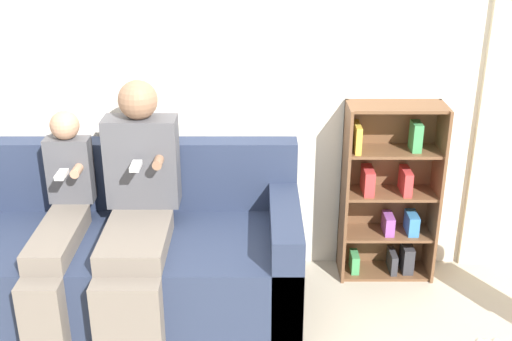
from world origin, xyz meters
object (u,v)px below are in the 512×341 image
Objects in this scene: adult_seated at (137,205)px; bookshelf at (388,194)px; couch at (116,257)px; child_seated at (57,229)px.

bookshelf is (1.45, 0.43, -0.13)m from adult_seated.
child_seated is (-0.26, -0.14, 0.26)m from couch.
couch is 1.88× the size of bookshelf.
bookshelf is at bearing 12.00° from couch.
couch is at bearing 28.65° from child_seated.
child_seated is at bearing -151.35° from couch.
couch is at bearing -168.00° from bookshelf.
adult_seated is 1.17× the size of bookshelf.
adult_seated is at bearing -27.79° from couch.
couch is 1.88× the size of child_seated.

